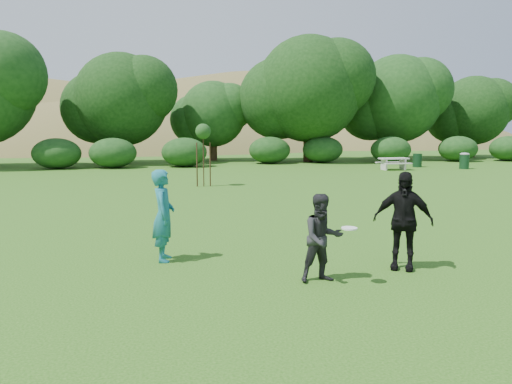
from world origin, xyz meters
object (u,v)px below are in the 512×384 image
at_px(player_grey, 322,238).
at_px(player_black, 403,221).
at_px(trash_can_near, 417,160).
at_px(picnic_table, 394,162).
at_px(player_teal, 163,215).
at_px(trash_can_lidded, 464,160).
at_px(sapling, 203,133).

relative_size(player_grey, player_black, 0.83).
bearing_deg(trash_can_near, picnic_table, -148.04).
height_order(player_teal, picnic_table, player_teal).
height_order(player_black, trash_can_lidded, player_black).
relative_size(player_black, trash_can_lidded, 1.79).
xyz_separation_m(player_grey, player_black, (1.77, 0.40, 0.16)).
distance_m(player_teal, trash_can_lidded, 27.03).
distance_m(player_grey, trash_can_lidded, 26.66).
relative_size(trash_can_near, sapling, 0.32).
bearing_deg(player_black, player_teal, -167.49).
distance_m(trash_can_near, sapling, 17.35).
height_order(sapling, picnic_table, sapling).
relative_size(player_grey, picnic_table, 0.87).
distance_m(player_black, sapling, 14.38).
relative_size(player_teal, player_grey, 1.20).
height_order(trash_can_near, picnic_table, trash_can_near).
height_order(player_grey, picnic_table, player_grey).
distance_m(player_grey, trash_can_near, 26.93).
bearing_deg(picnic_table, sapling, -154.77).
bearing_deg(player_grey, picnic_table, 55.94).
distance_m(sapling, trash_can_lidded, 18.59).
relative_size(player_teal, picnic_table, 1.04).
bearing_deg(trash_can_lidded, picnic_table, 175.97).
distance_m(trash_can_near, trash_can_lidded, 2.96).
relative_size(player_teal, sapling, 0.65).
relative_size(player_grey, trash_can_near, 1.73).
xyz_separation_m(player_grey, picnic_table, (12.52, 20.58, -0.26)).
height_order(player_black, sapling, sapling).
bearing_deg(player_grey, trash_can_lidded, 46.64).
height_order(player_black, trash_can_near, player_black).
height_order(player_grey, trash_can_lidded, player_grey).
xyz_separation_m(player_black, trash_can_near, (13.41, 21.84, -0.49)).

